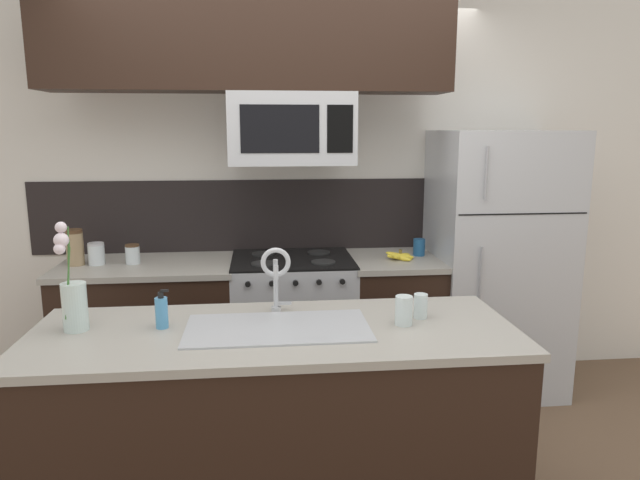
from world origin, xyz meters
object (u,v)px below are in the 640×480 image
Objects in this scene: stove_range at (293,328)px; flower_vase at (73,301)px; storage_jar_medium at (96,254)px; storage_jar_short at (133,254)px; coffee_tin at (419,247)px; dish_soap_bottle at (162,312)px; microwave at (291,129)px; storage_jar_tall at (75,247)px; drinking_glass at (404,310)px; refrigerator at (495,262)px; sink_faucet at (276,271)px; spare_glass at (421,306)px; banana_bunch at (400,256)px.

flower_vase reaches higher than stove_range.
storage_jar_medium reaches higher than storage_jar_short.
dish_soap_bottle is (-1.44, -1.24, 0.01)m from coffee_tin.
microwave is 1.49m from storage_jar_tall.
dish_soap_bottle is at bearing -59.34° from storage_jar_tall.
microwave is at bearing -89.84° from stove_range.
storage_jar_short is 1.87m from drinking_glass.
refrigerator is at bearing 0.32° from storage_jar_short.
flower_vase is (-0.96, -1.18, 0.57)m from stove_range.
sink_faucet reaches higher than coffee_tin.
spare_glass is at bearing 0.76° from dish_soap_bottle.
storage_jar_short is 0.63× the size of banana_bunch.
flower_vase reaches higher than spare_glass.
banana_bunch is at bearing 50.77° from sink_faucet.
flower_vase reaches higher than dish_soap_bottle.
banana_bunch is 1.53× the size of drinking_glass.
spare_glass is (1.48, -1.18, -0.01)m from storage_jar_short.
storage_jar_tall is at bearing -179.85° from storage_jar_short.
microwave reaches higher than storage_jar_medium.
banana_bunch is at bearing -1.99° from storage_jar_medium.
flower_vase reaches higher than storage_jar_tall.
coffee_tin is 2.18m from flower_vase.
storage_jar_tall is at bearing 120.66° from dish_soap_bottle.
stove_range is 4.23× the size of storage_jar_tall.
refrigerator is 12.71× the size of storage_jar_medium.
flower_vase is (-1.79, -1.23, 0.07)m from coffee_tin.
stove_range is 1.30m from storage_jar_medium.
spare_glass is at bearing -33.05° from storage_jar_tall.
storage_jar_medium reaches higher than drinking_glass.
flower_vase is at bearing -129.49° from microwave.
drinking_glass is (0.53, -0.20, -0.14)m from sink_faucet.
refrigerator is 2.30m from dish_soap_bottle.
storage_jar_tall is 1.33× the size of dish_soap_bottle.
banana_bunch is (2.00, -0.07, -0.09)m from storage_jar_tall.
flower_vase is at bearing -171.06° from sink_faucet.
storage_jar_tall reaches higher than dish_soap_bottle.
stove_range is 1.40m from refrigerator.
stove_range is at bearing 90.16° from microwave.
storage_jar_medium is 1.12× the size of storage_jar_short.
drinking_glass reaches higher than spare_glass.
storage_jar_tall is 1.76× the size of drinking_glass.
storage_jar_tall reaches higher than storage_jar_short.
storage_jar_tall is 1.83× the size of storage_jar_short.
spare_glass reaches higher than banana_bunch.
refrigerator reaches higher than dish_soap_bottle.
storage_jar_medium is 2.03m from coffee_tin.
sink_faucet is 0.51m from dish_soap_bottle.
storage_jar_short reaches higher than coffee_tin.
dish_soap_bottle is at bearing -164.30° from sink_faucet.
spare_glass is (1.10, 0.01, -0.01)m from dish_soap_bottle.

